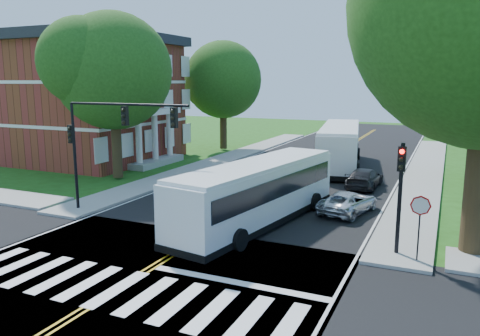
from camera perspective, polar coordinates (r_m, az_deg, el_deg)
The scene contains 21 objects.
ground at distance 17.04m, azimuth -13.67°, elevation -13.52°, with size 140.00×140.00×0.00m, color #224D13.
road at distance 32.45m, azimuth 6.11°, elevation -1.73°, with size 14.00×96.00×0.01m, color black.
cross_road at distance 17.04m, azimuth -13.67°, elevation -13.50°, with size 60.00×12.00×0.01m, color black.
center_line at distance 36.19m, azimuth 8.08°, elevation -0.48°, with size 0.36×70.00×0.01m, color gold.
edge_line_w at distance 38.59m, azimuth -1.66°, elevation 0.31°, with size 0.12×70.00×0.01m, color silver.
edge_line_e at distance 34.98m, azimuth 18.84°, elevation -1.33°, with size 0.12×70.00×0.01m, color silver.
crosswalk at distance 16.68m, azimuth -14.75°, elevation -14.05°, with size 12.60×3.00×0.01m, color silver.
stop_bar at distance 16.61m, azimuth -0.24°, elevation -13.81°, with size 6.60×0.40×0.01m, color silver.
sidewalk_nw at distance 41.88m, azimuth -1.72°, elevation 1.20°, with size 2.60×40.00×0.15m, color gray.
sidewalk_ne at distance 37.82m, azimuth 21.55°, elevation -0.55°, with size 2.60×40.00×0.15m, color gray.
tree_west_near at distance 33.73m, azimuth -15.21°, elevation 11.30°, with size 8.00×8.00×11.40m.
tree_west_far at distance 47.01m, azimuth -2.08°, elevation 10.69°, with size 7.60×7.60×10.67m.
brick_building at distance 45.20m, azimuth -20.62°, elevation 8.04°, with size 20.00×13.00×10.80m.
signal_nw at distance 24.41m, azimuth -15.80°, elevation 4.30°, with size 7.15×0.46×5.66m.
signal_ne at distance 19.08m, azimuth 18.97°, elevation -1.83°, with size 0.30×0.46×4.40m.
stop_sign at distance 18.80m, azimuth 21.10°, elevation -5.07°, with size 0.76×0.08×2.53m.
bus_lead at distance 22.56m, azimuth 2.23°, elevation -2.93°, with size 4.43×11.97×3.03m.
bus_follow at distance 38.46m, azimuth 12.08°, elevation 2.73°, with size 5.01×13.33×3.38m.
hatchback at distance 28.21m, azimuth -6.51°, elevation -2.24°, with size 1.37×3.92×1.29m, color #A4A6AB.
suv at distance 25.34m, azimuth 13.05°, elevation -4.07°, with size 1.93×4.19×1.16m, color silver.
dark_sedan at distance 31.49m, azimuth 14.92°, elevation -1.20°, with size 1.80×4.42×1.28m, color black.
Camera 1 is at (9.75, -12.18, 6.86)m, focal length 35.00 mm.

